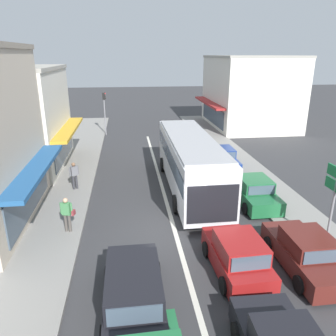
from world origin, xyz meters
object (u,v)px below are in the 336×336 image
city_bus (190,159)px  parked_sedan_kerb_front (306,253)px  directional_road_sign (336,188)px  pedestrian_with_handbag_near (67,213)px  pedestrian_browsing_midblock (74,174)px  parked_sedan_kerb_third (221,158)px  wagon_behind_bus_near (134,291)px  hatchback_behind_bus_mid (237,256)px  parked_sedan_kerb_second (253,192)px  traffic_light_downstreet (104,106)px

city_bus → parked_sedan_kerb_front: (2.86, -8.14, -1.22)m
directional_road_sign → pedestrian_with_handbag_near: size_ratio=2.21×
pedestrian_with_handbag_near → pedestrian_browsing_midblock: 5.02m
parked_sedan_kerb_third → pedestrian_browsing_midblock: (-9.75, -3.09, 0.40)m
wagon_behind_bus_near → hatchback_behind_bus_mid: (3.81, 1.43, -0.04)m
wagon_behind_bus_near → pedestrian_browsing_midblock: (-3.16, 10.07, 0.32)m
parked_sedan_kerb_second → parked_sedan_kerb_front: bearing=-92.0°
parked_sedan_kerb_front → traffic_light_downstreet: traffic_light_downstreet is taller
city_bus → wagon_behind_bus_near: (-3.59, -9.48, -1.14)m
traffic_light_downstreet → city_bus: bearing=-69.1°
hatchback_behind_bus_mid → directional_road_sign: directional_road_sign is taller
directional_road_sign → parked_sedan_kerb_third: bearing=98.1°
hatchback_behind_bus_mid → pedestrian_with_handbag_near: bearing=151.2°
parked_sedan_kerb_third → city_bus: bearing=-129.3°
pedestrian_with_handbag_near → hatchback_behind_bus_mid: bearing=-28.8°
city_bus → parked_sedan_kerb_second: 4.04m
hatchback_behind_bus_mid → pedestrian_browsing_midblock: pedestrian_browsing_midblock is taller
city_bus → parked_sedan_kerb_front: bearing=-70.6°
city_bus → pedestrian_with_handbag_near: 7.80m
pedestrian_with_handbag_near → city_bus: bearing=34.8°
city_bus → parked_sedan_kerb_second: (3.06, -2.35, -1.22)m
pedestrian_with_handbag_near → wagon_behind_bus_near: bearing=-61.2°
hatchback_behind_bus_mid → parked_sedan_kerb_front: hatchback_behind_bus_mid is taller
wagon_behind_bus_near → parked_sedan_kerb_front: (6.44, 1.35, -0.08)m
parked_sedan_kerb_third → pedestrian_with_handbag_near: bearing=-139.2°
parked_sedan_kerb_second → hatchback_behind_bus_mid: bearing=-116.4°
wagon_behind_bus_near → directional_road_sign: (8.10, 2.57, 1.96)m
hatchback_behind_bus_mid → traffic_light_downstreet: bearing=104.4°
directional_road_sign → parked_sedan_kerb_second: bearing=107.6°
pedestrian_browsing_midblock → parked_sedan_kerb_front: bearing=-42.2°
hatchback_behind_bus_mid → parked_sedan_kerb_second: 6.38m
wagon_behind_bus_near → pedestrian_with_handbag_near: pedestrian_with_handbag_near is taller
city_bus → pedestrian_with_handbag_near: city_bus is taller
parked_sedan_kerb_front → pedestrian_with_handbag_near: pedestrian_with_handbag_near is taller
city_bus → hatchback_behind_bus_mid: (0.22, -8.06, -1.17)m
hatchback_behind_bus_mid → city_bus: bearing=91.6°
hatchback_behind_bus_mid → traffic_light_downstreet: 23.72m
parked_sedan_kerb_third → pedestrian_browsing_midblock: pedestrian_browsing_midblock is taller
hatchback_behind_bus_mid → directional_road_sign: size_ratio=1.04×
wagon_behind_bus_near → parked_sedan_kerb_third: (6.59, 13.15, -0.08)m
hatchback_behind_bus_mid → traffic_light_downstreet: (-5.89, 22.88, 2.15)m
parked_sedan_kerb_second → pedestrian_with_handbag_near: (-9.43, -2.08, 0.40)m
parked_sedan_kerb_front → pedestrian_with_handbag_near: bearing=158.1°
wagon_behind_bus_near → traffic_light_downstreet: (-2.08, 24.31, 2.11)m
city_bus → parked_sedan_kerb_second: city_bus is taller
wagon_behind_bus_near → parked_sedan_kerb_second: (6.65, 7.14, -0.08)m
directional_road_sign → pedestrian_browsing_midblock: 13.62m
parked_sedan_kerb_front → parked_sedan_kerb_third: same height
parked_sedan_kerb_third → pedestrian_browsing_midblock: bearing=-162.4°
hatchback_behind_bus_mid → parked_sedan_kerb_second: (2.84, 5.71, -0.05)m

